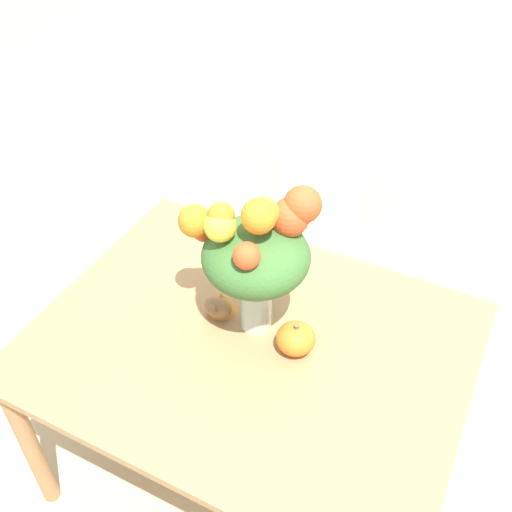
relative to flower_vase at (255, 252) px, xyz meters
The scene contains 6 objects.
ground_plane 1.04m from the flower_vase, 76.81° to the right, with size 12.00×12.00×0.00m, color tan.
dining_table 0.40m from the flower_vase, 76.81° to the right, with size 1.34×1.04×0.73m.
flower_vase is the anchor object (origin of this frame).
pumpkin 0.30m from the flower_vase, 13.74° to the right, with size 0.12×0.12×0.11m.
turkey_figurine 0.30m from the flower_vase, behind, with size 0.09×0.13×0.08m.
dining_chair_near_window 1.01m from the flower_vase, 101.50° to the left, with size 0.42×0.42×0.96m.
Camera 1 is at (0.58, -1.10, 2.17)m, focal length 42.00 mm.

